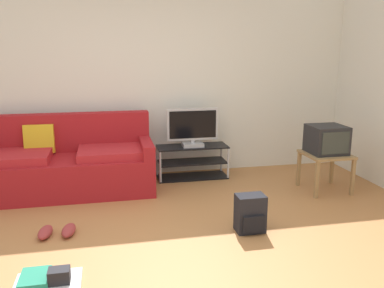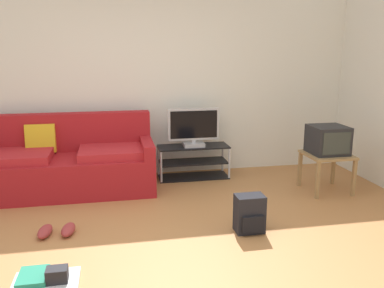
# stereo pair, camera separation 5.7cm
# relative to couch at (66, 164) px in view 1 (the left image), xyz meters

# --- Properties ---
(ground_plane) EXTENTS (9.00, 9.80, 0.02)m
(ground_plane) POSITION_rel_couch_xyz_m (0.98, -1.86, -0.36)
(ground_plane) COLOR #B27542
(wall_back) EXTENTS (9.00, 0.10, 2.70)m
(wall_back) POSITION_rel_couch_xyz_m (0.98, 0.59, 1.00)
(wall_back) COLOR silver
(wall_back) RESTS_ON ground_plane
(couch) EXTENTS (2.13, 0.89, 0.94)m
(couch) POSITION_rel_couch_xyz_m (0.00, 0.00, 0.00)
(couch) COLOR maroon
(couch) RESTS_ON ground_plane
(tv_stand) EXTENTS (0.97, 0.38, 0.45)m
(tv_stand) POSITION_rel_couch_xyz_m (1.66, 0.22, -0.12)
(tv_stand) COLOR black
(tv_stand) RESTS_ON ground_plane
(flat_tv) EXTENTS (0.70, 0.22, 0.52)m
(flat_tv) POSITION_rel_couch_xyz_m (1.66, 0.20, 0.36)
(flat_tv) COLOR #B2B2B7
(flat_tv) RESTS_ON tv_stand
(side_table) EXTENTS (0.54, 0.54, 0.49)m
(side_table) POSITION_rel_couch_xyz_m (3.19, -0.64, 0.06)
(side_table) COLOR #9E7A4C
(side_table) RESTS_ON ground_plane
(crt_tv) EXTENTS (0.43, 0.42, 0.35)m
(crt_tv) POSITION_rel_couch_xyz_m (3.19, -0.62, 0.31)
(crt_tv) COLOR #232326
(crt_tv) RESTS_ON side_table
(backpack) EXTENTS (0.28, 0.26, 0.37)m
(backpack) POSITION_rel_couch_xyz_m (1.86, -1.58, -0.16)
(backpack) COLOR black
(backpack) RESTS_ON ground_plane
(sneakers_pair) EXTENTS (0.37, 0.29, 0.09)m
(sneakers_pair) POSITION_rel_couch_xyz_m (0.01, -1.30, -0.30)
(sneakers_pair) COLOR #993333
(sneakers_pair) RESTS_ON ground_plane
(floor_tray) EXTENTS (0.49, 0.33, 0.14)m
(floor_tray) POSITION_rel_couch_xyz_m (0.03, -2.16, -0.31)
(floor_tray) COLOR silver
(floor_tray) RESTS_ON ground_plane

